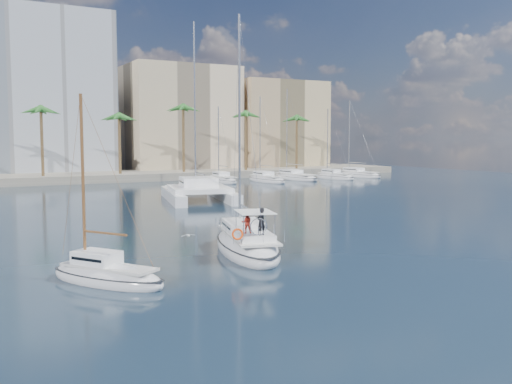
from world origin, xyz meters
TOP-DOWN VIEW (x-y plane):
  - ground at (0.00, 0.00)m, footprint 160.00×160.00m
  - quay at (0.00, 61.00)m, footprint 120.00×14.00m
  - building_beige at (22.00, 70.00)m, footprint 20.00×14.00m
  - building_tan_right at (42.00, 68.00)m, footprint 18.00×12.00m
  - palm_centre at (0.00, 57.00)m, footprint 3.60×3.60m
  - palm_right at (34.00, 57.00)m, footprint 3.60×3.60m
  - main_sloop at (-1.78, -2.08)m, footprint 5.83×10.57m
  - small_sloop at (-10.88, -5.28)m, footprint 5.26×6.55m
  - catamaran at (6.88, 25.53)m, footprint 9.73×14.70m
  - seagull at (-4.56, 0.20)m, footprint 0.95×0.41m
  - moored_yacht_a at (20.00, 47.00)m, footprint 3.37×9.52m
  - moored_yacht_b at (26.50, 45.00)m, footprint 3.32×10.83m
  - moored_yacht_c at (33.00, 47.00)m, footprint 3.98×12.33m
  - moored_yacht_d at (39.50, 45.00)m, footprint 3.52×9.55m
  - moored_yacht_e at (46.00, 47.00)m, footprint 4.61×11.11m

SIDE VIEW (x-z plane):
  - ground at x=0.00m, z-range 0.00..0.00m
  - moored_yacht_a at x=20.00m, z-range -5.95..5.95m
  - moored_yacht_b at x=26.50m, z-range -6.86..6.86m
  - moored_yacht_c at x=33.00m, z-range -7.77..7.77m
  - moored_yacht_d at x=39.50m, z-range -5.95..5.95m
  - moored_yacht_e at x=46.00m, z-range -6.86..6.86m
  - small_sloop at x=-10.88m, z-range -4.29..5.04m
  - main_sloop at x=-1.78m, z-range -7.00..7.97m
  - quay at x=0.00m, z-range 0.00..1.20m
  - seagull at x=-4.56m, z-range 0.81..0.98m
  - catamaran at x=6.88m, z-range -8.57..10.93m
  - building_tan_right at x=42.00m, z-range 0.00..18.00m
  - building_beige at x=22.00m, z-range 0.00..20.00m
  - palm_centre at x=0.00m, z-range 4.13..16.43m
  - palm_right at x=34.00m, z-range 4.13..16.43m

